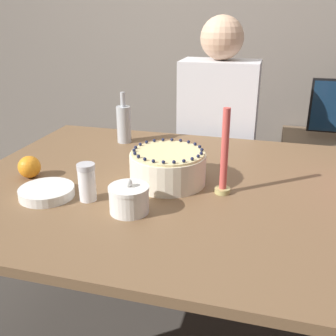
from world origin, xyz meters
The scene contains 11 objects.
ground_plane centered at (0.00, 0.00, 0.00)m, with size 12.00×12.00×0.00m, color #3D3833.
wall_behind centered at (0.00, 1.40, 1.30)m, with size 8.00×0.05×2.60m.
dining_table centered at (0.00, 0.00, 0.63)m, with size 1.38×1.18×0.72m.
cake centered at (0.04, 0.00, 0.78)m, with size 0.27×0.27×0.13m.
sugar_bowl centered at (-0.01, -0.25, 0.77)m, with size 0.12×0.12×0.11m.
sugar_shaker centered at (-0.17, -0.20, 0.79)m, with size 0.06×0.06×0.13m.
plate_stack centered at (-0.31, -0.22, 0.74)m, with size 0.18×0.18×0.03m.
candle centered at (0.25, -0.04, 0.84)m, with size 0.05×0.05×0.29m.
bottle centered at (-0.28, 0.40, 0.81)m, with size 0.07×0.07×0.24m.
orange_fruit_0 centered at (-0.46, -0.09, 0.76)m, with size 0.08×0.08×0.08m.
person_man_blue_shirt centered at (0.11, 0.79, 0.56)m, with size 0.40×0.34×1.28m.
Camera 1 is at (0.39, -1.25, 1.30)m, focal length 42.00 mm.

